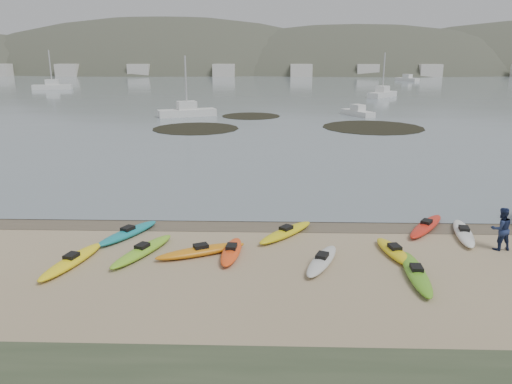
{
  "coord_description": "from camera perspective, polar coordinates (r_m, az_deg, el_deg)",
  "views": [
    {
      "loc": [
        0.68,
        -22.54,
        7.85
      ],
      "look_at": [
        0.0,
        0.0,
        1.5
      ],
      "focal_mm": 35.0,
      "sensor_mm": 36.0,
      "label": 1
    }
  ],
  "objects": [
    {
      "name": "wet_sand",
      "position": [
        23.59,
        -0.02,
        -3.7
      ],
      "size": [
        60.0,
        60.0,
        0.0
      ],
      "primitive_type": "plane",
      "color": "brown",
      "rests_on": "ground"
    },
    {
      "name": "person_east",
      "position": [
        22.69,
        26.21,
        -3.79
      ],
      "size": [
        0.96,
        0.79,
        1.8
      ],
      "primitive_type": "imported",
      "rotation": [
        0.0,
        0.0,
        3.28
      ],
      "color": "navy",
      "rests_on": "ground"
    },
    {
      "name": "ground",
      "position": [
        23.88,
        0.0,
        -3.47
      ],
      "size": [
        600.0,
        600.0,
        0.0
      ],
      "primitive_type": "plane",
      "color": "tan",
      "rests_on": "ground"
    },
    {
      "name": "kelp_mats",
      "position": [
        55.82,
        3.67,
        7.64
      ],
      "size": [
        28.8,
        18.99,
        0.04
      ],
      "color": "black",
      "rests_on": "water"
    },
    {
      "name": "water",
      "position": [
        322.64,
        1.66,
        14.33
      ],
      "size": [
        1200.0,
        1200.0,
        0.0
      ],
      "primitive_type": "plane",
      "color": "slate",
      "rests_on": "ground"
    },
    {
      "name": "far_town",
      "position": [
        167.73,
        3.65,
        13.7
      ],
      "size": [
        199.0,
        5.0,
        4.0
      ],
      "color": "beige",
      "rests_on": "ground"
    },
    {
      "name": "moored_boats",
      "position": [
        98.37,
        0.31,
        11.45
      ],
      "size": [
        91.98,
        86.09,
        1.12
      ],
      "color": "silver",
      "rests_on": "ground"
    },
    {
      "name": "kayaks",
      "position": [
        20.31,
        -0.03,
        -6.49
      ],
      "size": [
        21.8,
        9.45,
        0.34
      ],
      "color": "yellow",
      "rests_on": "ground"
    },
    {
      "name": "far_hills",
      "position": [
        221.22,
        11.95,
        9.22
      ],
      "size": [
        550.0,
        135.0,
        80.0
      ],
      "color": "#384235",
      "rests_on": "ground"
    }
  ]
}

